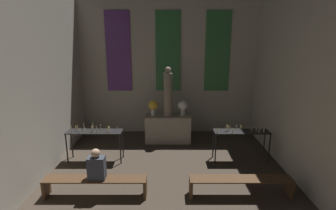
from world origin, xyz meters
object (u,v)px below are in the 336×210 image
object	(u,v)px
flower_vase_right	(183,106)
candle_rack_left	(95,135)
altar	(168,128)
pew_back_right	(241,183)
flower_vase_left	(153,106)
candle_rack_right	(241,135)
statue	(168,93)
person_seated	(97,166)
pew_back_left	(95,183)

from	to	relation	value
flower_vase_right	candle_rack_left	world-z (taller)	flower_vase_right
altar	flower_vase_right	size ratio (longest dim) A/B	2.92
flower_vase_right	pew_back_right	xyz separation A→B (m)	(1.09, -3.17, -0.89)
candle_rack_left	flower_vase_left	bearing A→B (deg)	43.09
candle_rack_right	pew_back_right	bearing A→B (deg)	-104.69
statue	person_seated	xyz separation A→B (m)	(-1.51, -3.17, -0.92)
pew_back_left	pew_back_right	distance (m)	3.13
candle_rack_right	statue	bearing A→B (deg)	144.55
pew_back_right	person_seated	bearing A→B (deg)	180.00
statue	pew_back_right	world-z (taller)	statue
candle_rack_right	pew_back_right	xyz separation A→B (m)	(-0.45, -1.73, -0.44)
flower_vase_right	candle_rack_left	bearing A→B (deg)	-150.04
altar	pew_back_left	xyz separation A→B (m)	(-1.57, -3.17, -0.13)
altar	pew_back_left	bearing A→B (deg)	-116.32
altar	flower_vase_left	distance (m)	0.90
altar	candle_rack_left	world-z (taller)	candle_rack_left
candle_rack_right	person_seated	xyz separation A→B (m)	(-3.53, -1.73, -0.04)
statue	pew_back_right	bearing A→B (deg)	-63.68
person_seated	pew_back_left	bearing A→B (deg)	180.00
statue	person_seated	world-z (taller)	statue
candle_rack_right	pew_back_right	distance (m)	1.84
candle_rack_left	person_seated	xyz separation A→B (m)	(0.51, -1.73, -0.05)
flower_vase_right	pew_back_right	world-z (taller)	flower_vase_right
altar	flower_vase_left	size ratio (longest dim) A/B	2.92
pew_back_left	altar	bearing A→B (deg)	63.68
pew_back_right	person_seated	size ratio (longest dim) A/B	3.24
candle_rack_left	candle_rack_right	xyz separation A→B (m)	(4.04, 0.00, -0.00)
altar	candle_rack_right	bearing A→B (deg)	-35.45
candle_rack_left	pew_back_right	world-z (taller)	candle_rack_left
candle_rack_left	person_seated	world-z (taller)	person_seated
altar	statue	world-z (taller)	statue
altar	person_seated	bearing A→B (deg)	-115.52
altar	candle_rack_left	xyz separation A→B (m)	(-2.02, -1.44, 0.32)
altar	flower_vase_left	xyz separation A→B (m)	(-0.48, 0.00, 0.76)
pew_back_right	flower_vase_left	bearing A→B (deg)	122.87
flower_vase_left	candle_rack_left	bearing A→B (deg)	-136.91
flower_vase_right	candle_rack_right	size ratio (longest dim) A/B	0.33
candle_rack_left	candle_rack_right	distance (m)	4.04
pew_back_left	pew_back_right	world-z (taller)	same
statue	pew_back_right	distance (m)	3.77
altar	pew_back_right	size ratio (longest dim) A/B	0.67
candle_rack_right	pew_back_left	size ratio (longest dim) A/B	0.69
statue	candle_rack_right	world-z (taller)	statue
pew_back_left	person_seated	size ratio (longest dim) A/B	3.24
candle_rack_right	flower_vase_left	bearing A→B (deg)	150.08
flower_vase_left	person_seated	bearing A→B (deg)	-108.05
pew_back_right	altar	bearing A→B (deg)	116.32
statue	person_seated	size ratio (longest dim) A/B	2.33
flower_vase_left	pew_back_right	size ratio (longest dim) A/B	0.23
pew_back_right	statue	bearing A→B (deg)	116.32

